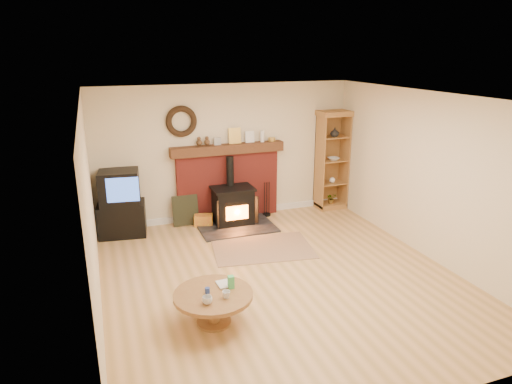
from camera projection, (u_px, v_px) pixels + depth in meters
name	position (u px, v px, depth m)	size (l,w,h in m)	color
ground	(281.00, 277.00, 6.69)	(5.50, 5.50, 0.00)	#AF8649
room_shell	(279.00, 162.00, 6.25)	(5.02, 5.52, 2.61)	beige
chimney_breast	(228.00, 178.00, 8.84)	(2.20, 0.22, 1.78)	maroon
wood_stove	(233.00, 207.00, 8.61)	(1.40, 1.00, 1.29)	black
area_rug	(262.00, 248.00, 7.65)	(1.64, 1.13, 0.01)	brown
tv_unit	(121.00, 205.00, 8.07)	(0.88, 0.67, 1.19)	black
curio_cabinet	(331.00, 160.00, 9.38)	(0.65, 0.47, 2.03)	olive
firelog_box	(204.00, 220.00, 8.62)	(0.34, 0.21, 0.21)	yellow
leaning_painting	(185.00, 210.00, 8.60)	(0.48, 0.03, 0.58)	black
fire_tools	(267.00, 209.00, 9.13)	(0.16, 0.16, 0.70)	black
coffee_table	(214.00, 299.00, 5.47)	(0.96, 0.96, 0.57)	brown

